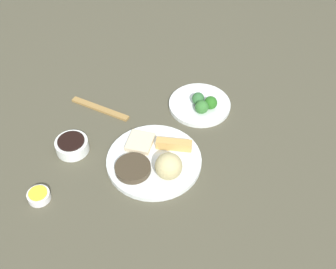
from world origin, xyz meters
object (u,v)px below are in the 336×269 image
Objects in this scene: main_plate at (154,161)px; broccoli_plate at (200,105)px; soy_sauce_bowl at (72,146)px; sauce_ramekin_hot_mustard at (39,196)px; chopsticks_pair at (100,109)px.

main_plate is 1.36× the size of broccoli_plate.
soy_sauce_bowl is at bearing 105.30° from broccoli_plate.
main_plate is at bearing -112.22° from soy_sauce_bowl.
sauce_ramekin_hot_mustard is 0.36m from chopsticks_pair.
sauce_ramekin_hot_mustard is at bearing 118.10° from broccoli_plate.
sauce_ramekin_hot_mustard reaches higher than chopsticks_pair.
broccoli_plate is at bearing -98.18° from chopsticks_pair.
sauce_ramekin_hot_mustard is 0.29× the size of chopsticks_pair.
broccoli_plate is 0.42m from soy_sauce_bowl.
broccoli_plate is 0.96× the size of chopsticks_pair.
soy_sauce_bowl reaches higher than main_plate.
broccoli_plate is at bearing -61.90° from sauce_ramekin_hot_mustard.
main_plate reaches higher than chopsticks_pair.
broccoli_plate is at bearing -74.70° from soy_sauce_bowl.
soy_sauce_bowl is (-0.11, 0.41, 0.01)m from broccoli_plate.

